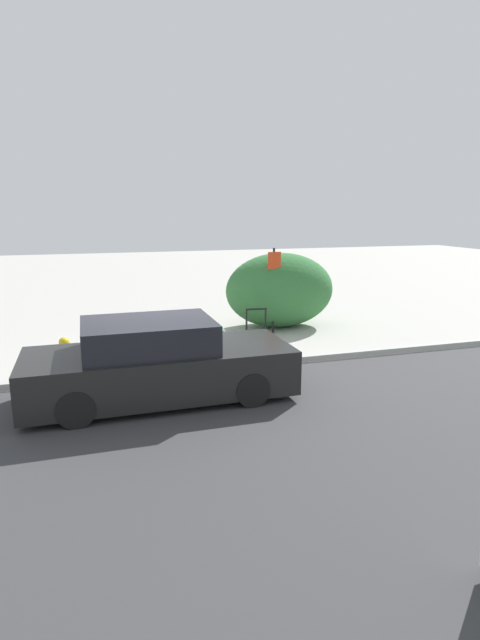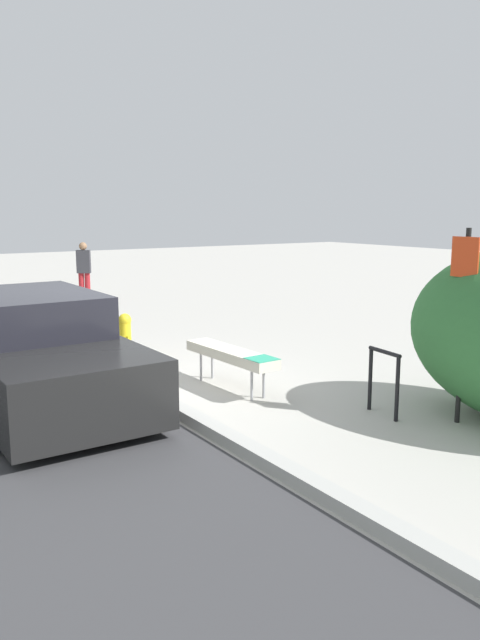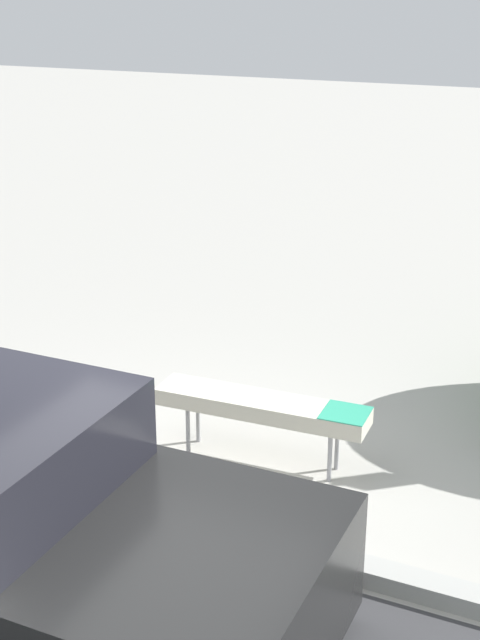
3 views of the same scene
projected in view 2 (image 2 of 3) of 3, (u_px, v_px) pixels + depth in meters
The scene contains 8 objects.
ground_plane at pixel (141, 393), 8.62m from camera, with size 60.00×60.00×0.00m, color #ADAAA3.
curb at pixel (141, 389), 8.61m from camera, with size 60.00×0.20×0.13m.
bench at pixel (231, 355), 8.74m from camera, with size 1.79×0.45×0.58m.
bike_rack at pixel (384, 376), 7.61m from camera, with size 0.55×0.11×0.83m.
sign_post at pixel (463, 308), 7.19m from camera, with size 0.36×0.08×2.30m.
fire_hydrant at pixel (125, 334), 10.64m from camera, with size 0.36×0.22×0.77m.
pedestrian at pixel (84, 269), 17.33m from camera, with size 0.36×0.42×1.62m.
parked_car_near at pixel (34, 352), 8.19m from camera, with size 4.63×1.86×1.43m.
Camera 2 is at (7.70, -3.42, 2.50)m, focal length 35.00 mm.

